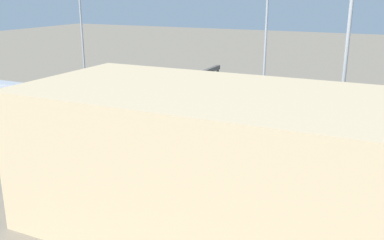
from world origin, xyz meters
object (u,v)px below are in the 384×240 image
light_mast_2 (266,23)px  signal_gantry (191,83)px  light_mast_0 (81,22)px  maintenance_shed (332,183)px  train_on_track_1 (364,126)px  train_on_track_4 (218,138)px  train_on_track_3 (237,125)px  light_mast_1 (348,35)px  train_on_track_2 (268,120)px

light_mast_2 → signal_gantry: light_mast_2 is taller
light_mast_0 → maintenance_shed: bearing=144.5°
light_mast_2 → train_on_track_1: bearing=155.3°
train_on_track_4 → train_on_track_1: bearing=-141.6°
train_on_track_1 → light_mast_2: (19.05, -8.78, 14.85)m
train_on_track_3 → light_mast_2: (1.35, -18.78, 14.32)m
train_on_track_4 → light_mast_1: size_ratio=4.28×
light_mast_1 → maintenance_shed: bearing=95.2°
light_mast_2 → maintenance_shed: bearing=113.0°
signal_gantry → train_on_track_1: bearing=-169.8°
train_on_track_3 → light_mast_1: 23.54m
train_on_track_4 → light_mast_0: bearing=-28.7°
light_mast_1 → light_mast_2: (17.20, -27.33, -0.83)m
train_on_track_2 → train_on_track_4: 11.06m
signal_gantry → light_mast_1: bearing=152.5°
train_on_track_2 → train_on_track_3: (3.51, 5.00, 0.02)m
train_on_track_4 → light_mast_0: size_ratio=4.80×
train_on_track_4 → light_mast_2: 28.08m
light_mast_2 → maintenance_shed: size_ratio=0.46×
train_on_track_2 → maintenance_shed: 33.65m
train_on_track_3 → maintenance_shed: maintenance_shed is taller
train_on_track_2 → light_mast_0: size_ratio=1.89×
train_on_track_2 → light_mast_2: bearing=-70.6°
train_on_track_3 → light_mast_0: bearing=-22.7°
light_mast_0 → light_mast_1: bearing=155.7°
train_on_track_3 → maintenance_shed: (-17.38, 25.35, 4.33)m
train_on_track_3 → light_mast_1: light_mast_1 is taller
light_mast_1 → train_on_track_4: bearing=-11.8°
train_on_track_3 → light_mast_2: bearing=-85.9°
train_on_track_1 → train_on_track_4: (18.89, 15.00, -0.08)m
train_on_track_4 → signal_gantry: signal_gantry is taller
train_on_track_4 → light_mast_2: (0.16, -23.78, 14.93)m
train_on_track_3 → light_mast_0: light_mast_0 is taller
light_mast_0 → train_on_track_4: bearing=151.3°
train_on_track_2 → train_on_track_4: train_on_track_2 is taller
train_on_track_1 → signal_gantry: (27.92, 5.00, 5.33)m
train_on_track_2 → light_mast_2: size_ratio=1.78×
light_mast_0 → signal_gantry: light_mast_0 is taller
light_mast_2 → maintenance_shed: light_mast_2 is taller
train_on_track_2 → light_mast_2: (4.86, -13.78, 14.34)m
signal_gantry → light_mast_0: bearing=-21.7°
light_mast_0 → signal_gantry: size_ratio=1.00×
maintenance_shed → signal_gantry: bearing=-47.7°
light_mast_1 → light_mast_2: size_ratio=1.06×
light_mast_2 → light_mast_0: bearing=0.4°
train_on_track_4 → light_mast_0: 50.86m
train_on_track_3 → light_mast_2: 23.66m
train_on_track_1 → light_mast_0: 63.90m
train_on_track_1 → light_mast_1: size_ratio=2.37×
train_on_track_1 → signal_gantry: bearing=10.2°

